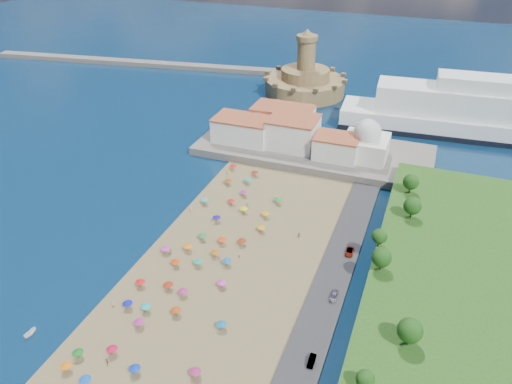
% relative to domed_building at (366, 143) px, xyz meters
% --- Properties ---
extents(ground, '(700.00, 700.00, 0.00)m').
position_rel_domed_building_xyz_m(ground, '(-30.00, -71.00, -8.97)').
color(ground, '#071938').
rests_on(ground, ground).
extents(terrace, '(90.00, 36.00, 3.00)m').
position_rel_domed_building_xyz_m(terrace, '(-20.00, 2.00, -7.47)').
color(terrace, '#59544C').
rests_on(terrace, ground).
extents(jetty, '(18.00, 70.00, 2.40)m').
position_rel_domed_building_xyz_m(jetty, '(-42.00, 37.00, -7.77)').
color(jetty, '#59544C').
rests_on(jetty, ground).
extents(breakwater, '(199.03, 34.77, 2.60)m').
position_rel_domed_building_xyz_m(breakwater, '(-140.00, 82.00, -7.67)').
color(breakwater, '#59544C').
rests_on(breakwater, ground).
extents(waterfront_buildings, '(57.00, 29.00, 11.00)m').
position_rel_domed_building_xyz_m(waterfront_buildings, '(-33.05, 2.64, -1.10)').
color(waterfront_buildings, silver).
rests_on(waterfront_buildings, terrace).
extents(domed_building, '(16.00, 16.00, 15.00)m').
position_rel_domed_building_xyz_m(domed_building, '(0.00, 0.00, 0.00)').
color(domed_building, silver).
rests_on(domed_building, terrace).
extents(fortress, '(40.00, 40.00, 32.40)m').
position_rel_domed_building_xyz_m(fortress, '(-42.00, 67.00, -2.29)').
color(fortress, '#977E4B').
rests_on(fortress, ground).
extents(beach_parasols, '(30.69, 117.58, 2.20)m').
position_rel_domed_building_xyz_m(beach_parasols, '(-31.79, -83.95, -6.83)').
color(beach_parasols, gray).
rests_on(beach_parasols, beach).
extents(beachgoers, '(40.28, 101.02, 1.82)m').
position_rel_domed_building_xyz_m(beachgoers, '(-31.46, -70.16, -7.86)').
color(beachgoers, tan).
rests_on(beachgoers, beach).
extents(parked_cars, '(2.25, 44.81, 1.26)m').
position_rel_domed_building_xyz_m(parked_cars, '(6.00, -72.91, -7.65)').
color(parked_cars, gray).
rests_on(parked_cars, promenade).
extents(hillside_trees, '(15.66, 106.24, 7.68)m').
position_rel_domed_building_xyz_m(hillside_trees, '(18.53, -79.81, 1.02)').
color(hillside_trees, '#382314').
rests_on(hillside_trees, hillside).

